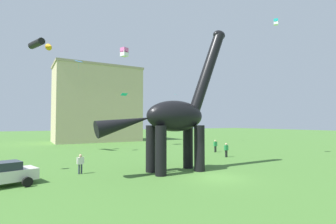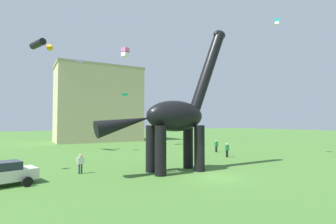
{
  "view_description": "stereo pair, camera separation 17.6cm",
  "coord_description": "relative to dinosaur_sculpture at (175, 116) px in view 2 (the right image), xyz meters",
  "views": [
    {
      "loc": [
        -12.55,
        -14.89,
        4.09
      ],
      "look_at": [
        -1.74,
        4.0,
        4.96
      ],
      "focal_mm": 27.34,
      "sensor_mm": 36.0,
      "label": 1
    },
    {
      "loc": [
        -12.4,
        -14.97,
        4.09
      ],
      "look_at": [
        -1.74,
        4.0,
        4.96
      ],
      "focal_mm": 27.34,
      "sensor_mm": 36.0,
      "label": 2
    }
  ],
  "objects": [
    {
      "name": "kite_far_right",
      "position": [
        -4.68,
        16.81,
        7.55
      ],
      "size": [
        1.06,
        0.88,
        1.18
      ],
      "color": "#287AE5"
    },
    {
      "name": "person_near_flyer",
      "position": [
        -6.98,
        2.91,
        -3.66
      ],
      "size": [
        0.58,
        0.26,
        1.55
      ],
      "rotation": [
        0.0,
        0.0,
        6.15
      ],
      "color": "#2D3347",
      "rests_on": "ground_plane"
    },
    {
      "name": "kite_near_low",
      "position": [
        21.7,
        22.17,
        9.46
      ],
      "size": [
        0.95,
        0.85,
        0.14
      ],
      "color": "#19B2B7"
    },
    {
      "name": "person_strolling_adult",
      "position": [
        9.8,
        4.51,
        -3.61
      ],
      "size": [
        0.61,
        0.27,
        1.63
      ],
      "rotation": [
        0.0,
        0.0,
        4.77
      ],
      "color": "black",
      "rests_on": "ground_plane"
    },
    {
      "name": "kite_near_high",
      "position": [
        1.17,
        15.4,
        3.33
      ],
      "size": [
        0.91,
        0.66,
        0.31
      ],
      "color": "#19B2B7"
    },
    {
      "name": "kite_high_right",
      "position": [
        -9.24,
        19.3,
        9.82
      ],
      "size": [
        3.19,
        3.31,
        0.94
      ],
      "color": "black"
    },
    {
      "name": "kite_drifting",
      "position": [
        15.2,
        1.59,
        11.53
      ],
      "size": [
        0.68,
        0.68,
        0.69
      ],
      "color": "#19B2B7"
    },
    {
      "name": "parked_sedan_left",
      "position": [
        -12.24,
        1.25,
        -3.79
      ],
      "size": [
        4.53,
        2.86,
        1.55
      ],
      "rotation": [
        0.0,
        0.0,
        0.28
      ],
      "color": "silver",
      "rests_on": "ground_plane"
    },
    {
      "name": "ground_plane",
      "position": [
        1.48,
        -3.31,
        -4.6
      ],
      "size": [
        240.0,
        240.0,
        0.0
      ],
      "primitive_type": "plane",
      "color": "#42702D"
    },
    {
      "name": "kite_mid_center",
      "position": [
        3.54,
        22.01,
        11.16
      ],
      "size": [
        1.32,
        1.32,
        1.42
      ],
      "color": "pink"
    },
    {
      "name": "kite_high_left",
      "position": [
        11.09,
        18.0,
        4.12
      ],
      "size": [
        0.83,
        0.77,
        0.13
      ],
      "color": "#19B2B7"
    },
    {
      "name": "person_far_spectator",
      "position": [
        2.6,
        9.29,
        -3.9
      ],
      "size": [
        0.43,
        0.19,
        1.16
      ],
      "rotation": [
        0.0,
        0.0,
        1.87
      ],
      "color": "#2D3347",
      "rests_on": "ground_plane"
    },
    {
      "name": "background_building_block",
      "position": [
        2.99,
        37.0,
        3.41
      ],
      "size": [
        17.72,
        9.33,
        15.99
      ],
      "color": "#CCB78E",
      "rests_on": "ground_plane"
    },
    {
      "name": "person_watching_child",
      "position": [
        11.95,
        8.98,
        -3.59
      ],
      "size": [
        0.62,
        0.27,
        1.66
      ],
      "rotation": [
        0.0,
        0.0,
        0.51
      ],
      "color": "black",
      "rests_on": "ground_plane"
    },
    {
      "name": "dinosaur_sculpture",
      "position": [
        0.0,
        0.0,
        0.0
      ],
      "size": [
        12.17,
        2.58,
        12.72
      ],
      "rotation": [
        0.0,
        0.0,
        0.53
      ],
      "color": "black",
      "rests_on": "ground_plane"
    }
  ]
}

